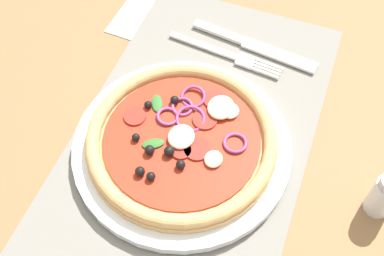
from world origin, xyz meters
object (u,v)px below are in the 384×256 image
Objects in this scene: knife at (255,46)px; plate at (182,147)px; fork at (231,56)px; napkin at (152,16)px; pizza at (182,139)px.

plate is at bearing -92.64° from knife.
fork is at bearing -124.14° from knife.
napkin is at bearing -175.64° from knife.
pizza is at bearing -92.60° from knife.
pizza is 21.14cm from knife.
plate is 2.34× the size of napkin.
plate reaches higher than fork.
knife is at bearing 169.82° from plate.
fork is (-17.66, 0.93, -0.48)cm from plate.
pizza reaches higher than napkin.
pizza is at bearing -86.99° from fork.
plate is 25.63cm from napkin.
knife is at bearing 86.83° from napkin.
plate reaches higher than knife.
pizza is at bearing 162.07° from plate.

